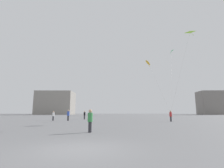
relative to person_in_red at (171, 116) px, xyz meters
The scene contains 11 objects.
ground_plane 22.53m from the person_in_red, 114.76° to the right, with size 300.00×300.00×0.00m, color slate.
person_in_red is the anchor object (origin of this frame).
person_in_black 16.81m from the person_in_red, 154.97° to the left, with size 0.37×0.37×1.69m.
person_in_blue 16.90m from the person_in_red, behind, with size 0.41×0.41×1.86m.
person_in_white 19.63m from the person_in_red, behind, with size 0.36×0.36×1.64m.
person_in_green 17.87m from the person_in_red, 124.17° to the right, with size 0.36×0.36×1.66m.
kite_lime_delta 13.41m from the person_in_red, 23.92° to the right, with size 4.14×2.09×13.15m.
kite_amber_diamond 9.09m from the person_in_red, behind, with size 3.71×1.11×8.60m.
kite_emerald_diamond 18.70m from the person_in_red, 69.13° to the left, with size 4.83×11.91×14.89m.
building_left_hall 84.87m from the person_in_red, 123.25° to the left, with size 21.24×16.46×13.29m.
building_centre_hall 85.84m from the person_in_red, 59.42° to the left, with size 12.28×9.80×13.43m.
Camera 1 is at (1.70, -6.91, 1.47)m, focal length 27.03 mm.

